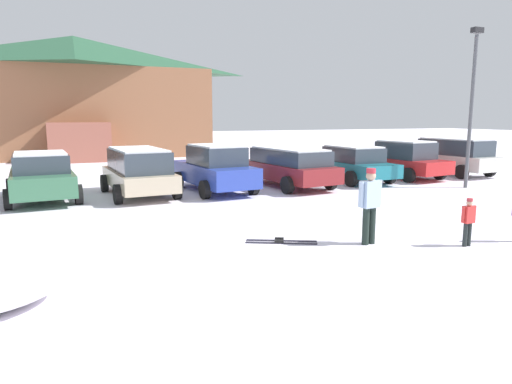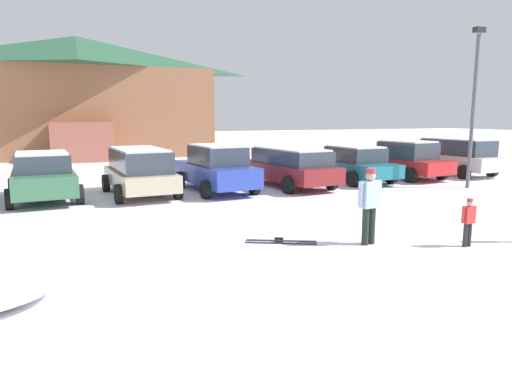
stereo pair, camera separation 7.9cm
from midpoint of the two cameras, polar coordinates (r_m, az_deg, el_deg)
The scene contains 13 objects.
ground at distance 6.94m, azimuth 27.50°, elevation -15.16°, with size 160.00×160.00×0.00m, color white.
ski_lodge at distance 35.48m, azimuth -21.60°, elevation 11.11°, with size 18.18×11.44×8.33m.
parked_green_coupe at distance 16.65m, azimuth -25.34°, elevation 1.82°, with size 2.42×4.30×1.62m.
parked_beige_suv at distance 16.55m, azimuth -14.62°, elevation 2.65°, with size 2.39×4.48×1.67m.
parked_blue_hatchback at distance 16.98m, azimuth -5.32°, elevation 2.98°, with size 2.39×4.56×1.74m.
parked_maroon_van at distance 18.11m, azimuth 3.97°, elevation 3.33°, with size 2.58×4.87×1.54m.
parked_teal_hatchback at distance 20.09m, azimuth 11.66°, elevation 3.57°, with size 2.30×4.69×1.53m.
parked_red_sedan at distance 21.76m, azimuth 17.77°, elevation 3.92°, with size 2.54×4.53×1.70m.
parked_silver_wagon at distance 23.81m, azimuth 23.37°, elevation 4.24°, with size 2.29×4.36×1.74m.
skier_child_in_red_jacket at distance 10.75m, azimuth 24.82°, elevation -3.11°, with size 0.39×0.15×1.05m.
skier_adult_in_blue_parka at distance 10.14m, azimuth 13.83°, elevation -1.19°, with size 0.62×0.28×1.67m.
pair_of_skis at distance 10.20m, azimuth 2.89°, elevation -6.19°, with size 1.53×0.98×0.08m.
lamp_post at distance 19.53m, azimuth 25.27°, elevation 10.32°, with size 0.44×0.24×6.03m.
Camera 1 is at (-5.04, -3.92, 2.76)m, focal length 32.00 mm.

